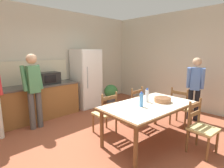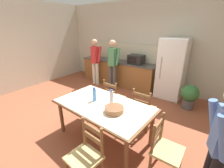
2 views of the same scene
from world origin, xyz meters
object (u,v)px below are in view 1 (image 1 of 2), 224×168
Objects in this scene: bottle_near_centre at (141,100)px; bottle_off_centre at (147,96)px; dining_table at (149,108)px; chair_side_far_left at (106,113)px; person_at_counter at (34,87)px; person_by_table at (195,86)px; serving_bowl at (162,99)px; chair_side_far_right at (132,106)px; chair_head_end at (181,107)px; chair_side_near_right at (201,128)px; potted_plant at (111,93)px; refrigerator at (86,79)px; microwave at (49,78)px.

bottle_off_centre is at bearing 17.87° from bottle_near_centre.
dining_table is 2.05× the size of chair_side_far_left.
dining_table is 1.12× the size of person_at_counter.
bottle_near_centre is 1.98m from person_by_table.
bottle_near_centre is 0.84× the size of serving_bowl.
dining_table is 2.05× the size of chair_side_far_right.
chair_head_end is (1.09, -0.21, -0.44)m from bottle_off_centre.
chair_side_far_right is at bearing 91.61° from chair_side_near_right.
dining_table is 2.50m from potted_plant.
refrigerator is at bearing 74.85° from bottle_near_centre.
serving_bowl is 0.20× the size of person_by_table.
chair_side_near_right is at bearing -92.23° from refrigerator.
person_at_counter is (-1.78, -0.50, 0.05)m from refrigerator.
chair_side_near_right is at bearing -55.70° from bottle_near_centre.
chair_side_near_right is at bearing 87.47° from chair_side_far_right.
dining_table is at bearing 86.19° from chair_head_end.
chair_side_near_right reaches higher than dining_table.
bottle_off_centre is at bearing 79.63° from chair_head_end.
person_by_table is (3.04, -2.30, -0.06)m from person_at_counter.
chair_side_far_left is at bearing 98.70° from bottle_near_centre.
chair_side_far_right is at bearing -127.79° from person_at_counter.
refrigerator is at bearing -74.35° from person_at_counter.
person_at_counter is at bearing 124.78° from chair_side_near_right.
chair_side_far_right is (0.69, 0.75, -0.44)m from bottle_near_centre.
chair_side_far_left is (-0.81, 0.06, 0.00)m from chair_side_far_right.
refrigerator reaches higher than person_at_counter.
chair_side_far_right is 1.00× the size of chair_head_end.
person_at_counter reaches higher than chair_side_far_right.
chair_side_far_right and chair_side_near_right have the same top height.
person_at_counter is (-1.07, 2.12, 0.06)m from bottle_near_centre.
chair_side_far_right is 1.12m from chair_head_end.
person_at_counter is (-1.30, 2.14, 0.26)m from dining_table.
person_by_table is 2.50m from potted_plant.
bottle_off_centre is 0.30× the size of chair_side_near_right.
chair_side_far_left is (-0.70, 1.65, 0.00)m from chair_side_near_right.
bottle_near_centre is 1.48m from chair_head_end.
microwave is 0.75× the size of potted_plant.
bottle_near_centre reaches higher than chair_side_far_right.
person_at_counter is at bearing 48.60° from chair_head_end.
serving_bowl is at bearing 130.09° from chair_side_far_left.
dining_table is at bearing -22.77° from person_by_table.
person_at_counter is (-1.61, 2.23, 0.14)m from serving_bowl.
bottle_near_centre is 0.93m from chair_side_far_left.
dining_table is at bearing -129.43° from bottle_off_centre.
chair_side_far_right is (-0.02, -1.87, -0.45)m from refrigerator.
dining_table is 2.51m from person_at_counter.
chair_side_far_left is 1.79m from chair_head_end.
microwave reaches higher than serving_bowl.
microwave is 1.85× the size of bottle_near_centre.
refrigerator is 1.92m from chair_side_far_right.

